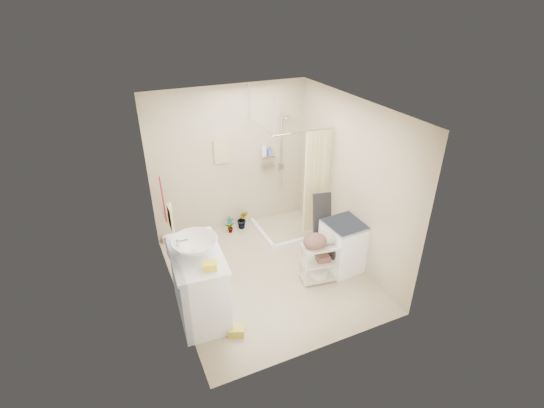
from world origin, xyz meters
The scene contains 23 objects.
floor centered at (0.00, 0.00, 0.00)m, with size 3.20×3.20×0.00m, color #C4B693.
ceiling centered at (0.00, 0.00, 2.60)m, with size 2.80×3.20×0.04m, color silver.
wall_back centered at (0.00, 1.60, 1.30)m, with size 2.80×0.04×2.60m, color beige.
wall_front centered at (0.00, -1.60, 1.30)m, with size 2.80×0.04×2.60m, color beige.
wall_left centered at (-1.40, 0.00, 1.30)m, with size 0.04×3.20×2.60m, color beige.
wall_right centered at (1.40, 0.00, 1.30)m, with size 0.04×3.20×2.60m, color beige.
vanity centered at (-1.16, -0.40, 0.50)m, with size 0.63×1.13×0.99m, color white.
sink centered at (-1.17, -0.39, 1.09)m, with size 0.59×0.59×0.20m, color white.
counter_basket centered at (-1.08, -0.78, 1.04)m, with size 0.17×0.13×0.09m, color yellow.
floor_basket centered at (-0.86, -0.96, 0.08)m, with size 0.29×0.22×0.15m, color gold.
toilet centered at (-1.04, 0.41, 0.36)m, with size 0.41×0.71×0.73m, color white.
mop centered at (-1.27, 1.52, 0.66)m, with size 0.13×0.13×1.32m, color maroon, non-canonical shape.
potted_plant_a centered at (-0.15, 1.38, 0.16)m, with size 0.17×0.11×0.32m, color brown.
potted_plant_b centered at (0.12, 1.43, 0.18)m, with size 0.20×0.16×0.37m, color brown.
hanging_towel centered at (-0.15, 1.58, 1.50)m, with size 0.28×0.03×0.42m, color beige.
towel_ring centered at (-1.38, -0.20, 1.47)m, with size 0.04×0.22×0.34m, color #FFE799, non-canonical shape.
tp_holder centered at (-1.36, 0.05, 0.72)m, with size 0.08×0.12×0.14m, color white, non-canonical shape.
shower centered at (0.85, 1.05, 1.05)m, with size 1.10×1.10×2.10m, color white, non-canonical shape.
shampoo_bottle_a centered at (0.60, 1.51, 1.45)m, with size 0.10×0.10×0.25m, color silver.
shampoo_bottle_b centered at (0.72, 1.53, 1.40)m, with size 0.07×0.07×0.16m, color #4C5BA9.
washing_machine centered at (1.14, -0.33, 0.41)m, with size 0.56×0.58×0.82m, color white.
laundry_rack centered at (0.66, -0.43, 0.37)m, with size 0.54×0.32×0.75m, color beige, non-canonical shape.
ironing_board centered at (0.95, 0.01, 0.59)m, with size 0.33×0.10×1.18m, color black, non-canonical shape.
Camera 1 is at (-1.95, -4.49, 3.90)m, focal length 26.00 mm.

